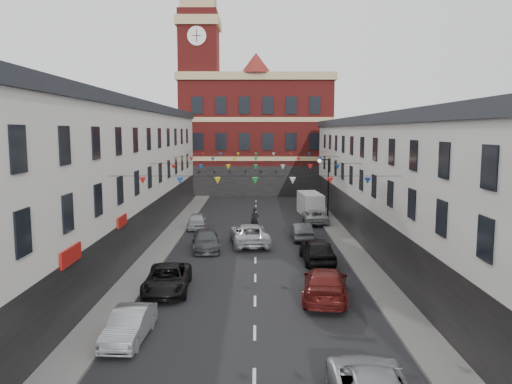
{
  "coord_description": "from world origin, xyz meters",
  "views": [
    {
      "loc": [
        0.08,
        -32.42,
        8.61
      ],
      "look_at": [
        0.03,
        7.33,
        3.7
      ],
      "focal_mm": 35.0,
      "sensor_mm": 36.0,
      "label": 1
    }
  ],
  "objects_px": {
    "car_right_c": "(325,284)",
    "car_left_d": "(206,240)",
    "car_left_b": "(129,325)",
    "moving_car": "(249,234)",
    "car_left_e": "(197,221)",
    "car_left_c": "(167,279)",
    "car_right_e": "(302,231)",
    "car_right_f": "(315,216)",
    "car_right_d": "(317,250)",
    "pedestrian": "(255,219)",
    "white_van": "(310,204)",
    "street_lamp": "(326,181)"
  },
  "relations": [
    {
      "from": "car_left_d",
      "to": "moving_car",
      "type": "xyz_separation_m",
      "value": [
        3.14,
        1.62,
        0.11
      ]
    },
    {
      "from": "car_right_d",
      "to": "car_right_f",
      "type": "height_order",
      "value": "car_right_d"
    },
    {
      "from": "street_lamp",
      "to": "car_right_d",
      "type": "xyz_separation_m",
      "value": [
        -2.49,
        -14.54,
        -3.08
      ]
    },
    {
      "from": "car_left_d",
      "to": "car_right_d",
      "type": "distance_m",
      "value": 8.45
    },
    {
      "from": "car_right_f",
      "to": "moving_car",
      "type": "height_order",
      "value": "moving_car"
    },
    {
      "from": "car_left_b",
      "to": "moving_car",
      "type": "bearing_deg",
      "value": 77.66
    },
    {
      "from": "car_left_c",
      "to": "car_right_e",
      "type": "distance_m",
      "value": 15.42
    },
    {
      "from": "car_left_b",
      "to": "moving_car",
      "type": "xyz_separation_m",
      "value": [
        4.7,
        17.41,
        0.15
      ]
    },
    {
      "from": "car_left_b",
      "to": "car_right_d",
      "type": "height_order",
      "value": "car_right_d"
    },
    {
      "from": "car_left_e",
      "to": "white_van",
      "type": "height_order",
      "value": "white_van"
    },
    {
      "from": "car_left_d",
      "to": "car_left_e",
      "type": "xyz_separation_m",
      "value": [
        -1.58,
        7.87,
        -0.03
      ]
    },
    {
      "from": "car_left_b",
      "to": "car_left_c",
      "type": "relative_size",
      "value": 0.8
    },
    {
      "from": "car_left_c",
      "to": "car_left_d",
      "type": "height_order",
      "value": "car_left_d"
    },
    {
      "from": "street_lamp",
      "to": "car_left_e",
      "type": "relative_size",
      "value": 1.52
    },
    {
      "from": "car_right_d",
      "to": "white_van",
      "type": "relative_size",
      "value": 0.96
    },
    {
      "from": "car_left_b",
      "to": "car_right_c",
      "type": "bearing_deg",
      "value": 32.95
    },
    {
      "from": "street_lamp",
      "to": "car_right_f",
      "type": "height_order",
      "value": "street_lamp"
    },
    {
      "from": "car_left_d",
      "to": "car_left_e",
      "type": "bearing_deg",
      "value": 93.84
    },
    {
      "from": "car_left_b",
      "to": "car_left_d",
      "type": "distance_m",
      "value": 15.87
    },
    {
      "from": "street_lamp",
      "to": "white_van",
      "type": "bearing_deg",
      "value": 102.57
    },
    {
      "from": "car_left_e",
      "to": "pedestrian",
      "type": "bearing_deg",
      "value": -12.56
    },
    {
      "from": "car_left_b",
      "to": "car_left_e",
      "type": "relative_size",
      "value": 1.01
    },
    {
      "from": "car_right_c",
      "to": "white_van",
      "type": "xyz_separation_m",
      "value": [
        2.0,
        25.93,
        0.32
      ]
    },
    {
      "from": "car_right_c",
      "to": "car_left_d",
      "type": "bearing_deg",
      "value": -48.06
    },
    {
      "from": "car_left_b",
      "to": "car_right_c",
      "type": "distance_m",
      "value": 10.14
    },
    {
      "from": "car_left_d",
      "to": "pedestrian",
      "type": "distance_m",
      "value": 7.9
    },
    {
      "from": "car_left_e",
      "to": "car_right_d",
      "type": "bearing_deg",
      "value": -54.71
    },
    {
      "from": "car_right_e",
      "to": "moving_car",
      "type": "relative_size",
      "value": 0.71
    },
    {
      "from": "moving_car",
      "to": "car_right_e",
      "type": "bearing_deg",
      "value": -163.11
    },
    {
      "from": "car_right_c",
      "to": "car_right_f",
      "type": "relative_size",
      "value": 1.16
    },
    {
      "from": "pedestrian",
      "to": "car_left_e",
      "type": "bearing_deg",
      "value": -178.45
    },
    {
      "from": "car_left_d",
      "to": "pedestrian",
      "type": "height_order",
      "value": "pedestrian"
    },
    {
      "from": "moving_car",
      "to": "white_van",
      "type": "relative_size",
      "value": 1.14
    },
    {
      "from": "car_left_d",
      "to": "car_left_b",
      "type": "bearing_deg",
      "value": -103.16
    },
    {
      "from": "car_left_b",
      "to": "white_van",
      "type": "relative_size",
      "value": 0.79
    },
    {
      "from": "car_left_e",
      "to": "car_right_e",
      "type": "height_order",
      "value": "car_right_e"
    },
    {
      "from": "car_right_f",
      "to": "moving_car",
      "type": "xyz_separation_m",
      "value": [
        -5.96,
        -8.65,
        0.14
      ]
    },
    {
      "from": "car_right_f",
      "to": "car_left_c",
      "type": "bearing_deg",
      "value": 62.72
    },
    {
      "from": "car_right_c",
      "to": "car_right_f",
      "type": "distance_m",
      "value": 21.05
    },
    {
      "from": "car_left_d",
      "to": "car_left_e",
      "type": "relative_size",
      "value": 1.22
    },
    {
      "from": "street_lamp",
      "to": "car_left_b",
      "type": "relative_size",
      "value": 1.5
    },
    {
      "from": "car_right_e",
      "to": "white_van",
      "type": "height_order",
      "value": "white_van"
    },
    {
      "from": "car_right_e",
      "to": "white_van",
      "type": "relative_size",
      "value": 0.81
    },
    {
      "from": "moving_car",
      "to": "pedestrian",
      "type": "xyz_separation_m",
      "value": [
        0.38,
        5.45,
        0.17
      ]
    },
    {
      "from": "car_left_b",
      "to": "car_left_e",
      "type": "xyz_separation_m",
      "value": [
        -0.02,
        23.66,
        0.01
      ]
    },
    {
      "from": "car_right_e",
      "to": "car_left_b",
      "type": "bearing_deg",
      "value": 64.74
    },
    {
      "from": "moving_car",
      "to": "car_right_d",
      "type": "bearing_deg",
      "value": 124.23
    },
    {
      "from": "car_left_e",
      "to": "car_left_b",
      "type": "bearing_deg",
      "value": -93.61
    },
    {
      "from": "car_right_d",
      "to": "car_right_e",
      "type": "relative_size",
      "value": 1.19
    },
    {
      "from": "car_left_c",
      "to": "pedestrian",
      "type": "bearing_deg",
      "value": 71.54
    }
  ]
}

